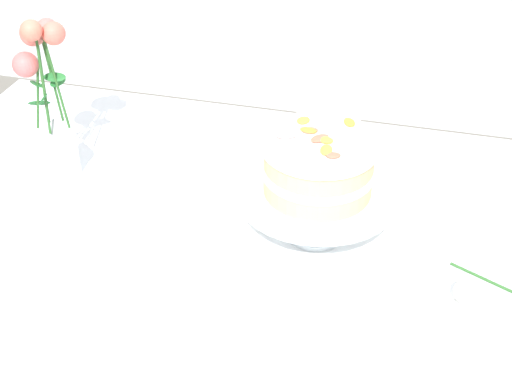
# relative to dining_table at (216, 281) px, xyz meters

# --- Properties ---
(dining_table) EXTENTS (1.40, 1.00, 0.74)m
(dining_table) POSITION_rel_dining_table_xyz_m (0.00, 0.00, 0.00)
(dining_table) COLOR white
(dining_table) RESTS_ON ground
(linen_napkin) EXTENTS (0.35, 0.35, 0.00)m
(linen_napkin) POSITION_rel_dining_table_xyz_m (0.17, 0.07, 0.09)
(linen_napkin) COLOR white
(linen_napkin) RESTS_ON dining_table
(cake_stand) EXTENTS (0.29, 0.29, 0.10)m
(cake_stand) POSITION_rel_dining_table_xyz_m (0.17, 0.07, 0.17)
(cake_stand) COLOR silver
(cake_stand) RESTS_ON linen_napkin
(layer_cake) EXTENTS (0.20, 0.20, 0.11)m
(layer_cake) POSITION_rel_dining_table_xyz_m (0.17, 0.07, 0.24)
(layer_cake) COLOR beige
(layer_cake) RESTS_ON cake_stand
(flower_vase) EXTENTS (0.11, 0.10, 0.35)m
(flower_vase) POSITION_rel_dining_table_xyz_m (-0.38, 0.14, 0.24)
(flower_vase) COLOR silver
(flower_vase) RESTS_ON dining_table
(fallen_rose) EXTENTS (0.11, 0.11, 0.04)m
(fallen_rose) POSITION_rel_dining_table_xyz_m (0.44, -0.04, 0.11)
(fallen_rose) COLOR #2D6028
(fallen_rose) RESTS_ON dining_table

